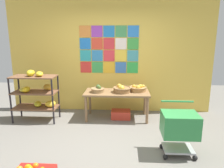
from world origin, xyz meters
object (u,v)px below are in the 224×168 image
fruit_basket_right (98,89)px  fruit_basket_back_right (122,89)px  produce_crate_under_table (121,114)px  banana_shelf_unit (37,92)px  display_table (117,95)px  fruit_basket_left (138,88)px  shopping_cart (180,126)px

fruit_basket_right → fruit_basket_back_right: 0.53m
fruit_basket_right → produce_crate_under_table: (0.52, 0.04, -0.60)m
banana_shelf_unit → display_table: size_ratio=0.79×
fruit_basket_left → produce_crate_under_table: fruit_basket_left is taller
banana_shelf_unit → shopping_cart: 3.06m
produce_crate_under_table → shopping_cart: shopping_cart is taller
banana_shelf_unit → fruit_basket_left: banana_shelf_unit is taller
display_table → fruit_basket_left: bearing=9.6°
fruit_basket_right → shopping_cart: 2.06m
banana_shelf_unit → fruit_basket_back_right: (1.86, 0.19, 0.05)m
fruit_basket_back_right → shopping_cart: bearing=-57.3°
produce_crate_under_table → shopping_cart: size_ratio=0.53×
shopping_cart → display_table: bearing=131.9°
banana_shelf_unit → fruit_basket_left: size_ratio=2.94×
fruit_basket_left → shopping_cart: 1.67m
fruit_basket_left → produce_crate_under_table: 0.72m
display_table → fruit_basket_back_right: size_ratio=3.61×
banana_shelf_unit → display_table: bearing=7.2°
banana_shelf_unit → fruit_basket_left: (2.23, 0.30, 0.05)m
fruit_basket_left → fruit_basket_right: bearing=-172.0°
display_table → fruit_basket_left: 0.51m
shopping_cart → produce_crate_under_table: bearing=129.5°
fruit_basket_right → fruit_basket_back_right: size_ratio=0.75×
fruit_basket_left → produce_crate_under_table: (-0.38, -0.09, -0.60)m
banana_shelf_unit → fruit_basket_right: size_ratio=3.80×
banana_shelf_unit → display_table: 1.77m
fruit_basket_back_right → fruit_basket_left: fruit_basket_back_right is taller
shopping_cart → fruit_basket_left: bearing=116.6°
fruit_basket_right → fruit_basket_back_right: (0.53, 0.01, 0.01)m
fruit_basket_right → fruit_basket_left: 0.91m
display_table → shopping_cart: 1.81m
display_table → fruit_basket_back_right: fruit_basket_back_right is taller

